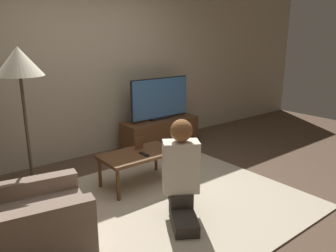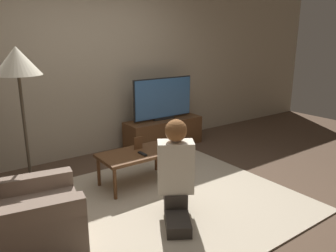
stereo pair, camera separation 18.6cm
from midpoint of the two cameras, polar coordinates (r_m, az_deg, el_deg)
name	(u,v)px [view 2 (the right image)]	position (r m, az deg, el deg)	size (l,w,h in m)	color
ground_plane	(166,202)	(3.60, 1.21, -13.16)	(10.00, 10.00, 0.00)	brown
wall_back	(88,67)	(4.86, -12.76, 10.05)	(10.00, 0.06, 2.60)	tan
rug	(166,202)	(3.59, 1.22, -13.05)	(2.64, 2.37, 0.02)	#BCAD93
tv_stand	(164,133)	(5.26, 0.23, -1.18)	(1.27, 0.42, 0.45)	brown
tv	(163,99)	(5.13, 0.21, 4.80)	(1.06, 0.08, 0.66)	black
coffee_table	(137,156)	(3.87, -4.00, -5.22)	(0.89, 0.49, 0.40)	brown
floor_lamp	(18,70)	(3.33, -23.22, 8.96)	(0.43, 0.43, 1.63)	#4C4233
armchair	(22,219)	(2.99, -22.44, -14.74)	(0.94, 0.84, 0.89)	#7A6656
person_kneeling	(176,170)	(3.13, 3.08, -7.61)	(0.65, 0.84, 0.97)	#332D28
picture_frame	(138,143)	(3.94, -3.88, -2.98)	(0.11, 0.01, 0.15)	brown
remote	(142,154)	(3.78, -3.07, -4.86)	(0.04, 0.15, 0.02)	black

